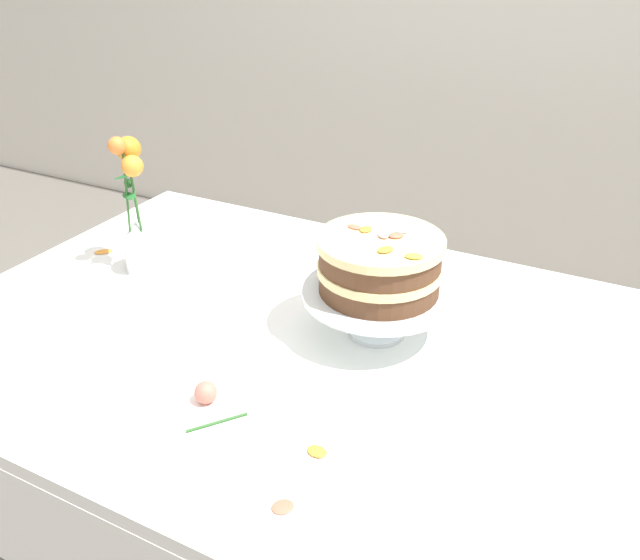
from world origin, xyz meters
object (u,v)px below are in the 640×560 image
object	(u,v)px
layer_cake	(380,264)
dining_table	(280,374)
flower_vase	(136,218)
cake_stand	(378,297)
fallen_rose	(206,394)

from	to	relation	value
layer_cake	dining_table	bearing A→B (deg)	-149.75
layer_cake	flower_vase	bearing A→B (deg)	179.62
cake_stand	flower_vase	distance (m)	0.59
dining_table	cake_stand	bearing A→B (deg)	30.27
cake_stand	fallen_rose	xyz separation A→B (m)	(-0.17, -0.32, -0.06)
layer_cake	flower_vase	distance (m)	0.59
cake_stand	layer_cake	distance (m)	0.07
dining_table	fallen_rose	bearing A→B (deg)	-91.55
layer_cake	fallen_rose	distance (m)	0.39
cake_stand	flower_vase	bearing A→B (deg)	179.62
cake_stand	layer_cake	size ratio (longest dim) A/B	1.23
cake_stand	layer_cake	world-z (taller)	layer_cake
dining_table	cake_stand	world-z (taller)	cake_stand
cake_stand	dining_table	bearing A→B (deg)	-149.73
layer_cake	flower_vase	xyz separation A→B (m)	(-0.59, 0.00, -0.03)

